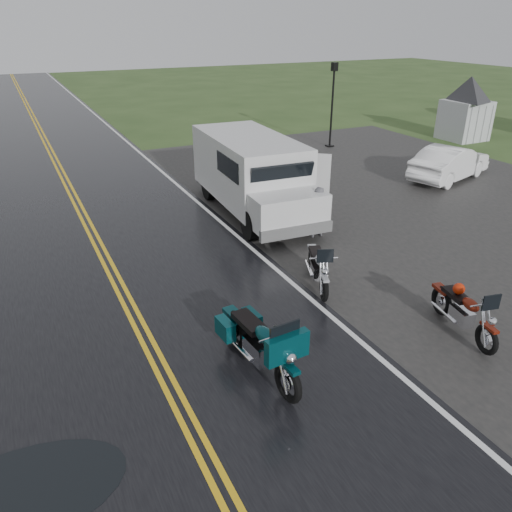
{
  "coord_description": "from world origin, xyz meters",
  "views": [
    {
      "loc": [
        -1.71,
        -7.1,
        5.85
      ],
      "look_at": [
        2.8,
        2.0,
        1.0
      ],
      "focal_mm": 35.0,
      "sensor_mm": 36.0,
      "label": 1
    }
  ],
  "objects_px": {
    "visitor_center": "(469,92)",
    "motorcycle_red": "(489,329)",
    "sedan_white": "(450,163)",
    "motorcycle_teal": "(288,368)",
    "motorcycle_silver": "(325,279)",
    "van_white": "(250,199)",
    "person_at_van": "(317,213)",
    "lamp_post_far_right": "(332,106)"
  },
  "relations": [
    {
      "from": "motorcycle_teal",
      "to": "motorcycle_silver",
      "type": "relative_size",
      "value": 1.19
    },
    {
      "from": "motorcycle_teal",
      "to": "motorcycle_silver",
      "type": "height_order",
      "value": "motorcycle_teal"
    },
    {
      "from": "motorcycle_teal",
      "to": "person_at_van",
      "type": "height_order",
      "value": "person_at_van"
    },
    {
      "from": "person_at_van",
      "to": "sedan_white",
      "type": "relative_size",
      "value": 0.37
    },
    {
      "from": "van_white",
      "to": "sedan_white",
      "type": "bearing_deg",
      "value": 14.53
    },
    {
      "from": "van_white",
      "to": "sedan_white",
      "type": "distance_m",
      "value": 9.87
    },
    {
      "from": "visitor_center",
      "to": "motorcycle_silver",
      "type": "relative_size",
      "value": 7.8
    },
    {
      "from": "person_at_van",
      "to": "lamp_post_far_right",
      "type": "xyz_separation_m",
      "value": [
        6.8,
        9.39,
        1.26
      ]
    },
    {
      "from": "visitor_center",
      "to": "sedan_white",
      "type": "height_order",
      "value": "visitor_center"
    },
    {
      "from": "sedan_white",
      "to": "person_at_van",
      "type": "bearing_deg",
      "value": 91.16
    },
    {
      "from": "motorcycle_red",
      "to": "person_at_van",
      "type": "relative_size",
      "value": 1.35
    },
    {
      "from": "motorcycle_teal",
      "to": "person_at_van",
      "type": "xyz_separation_m",
      "value": [
        4.24,
        5.75,
        0.03
      ]
    },
    {
      "from": "motorcycle_silver",
      "to": "van_white",
      "type": "xyz_separation_m",
      "value": [
        0.07,
        3.95,
        0.64
      ]
    },
    {
      "from": "visitor_center",
      "to": "sedan_white",
      "type": "bearing_deg",
      "value": -140.45
    },
    {
      "from": "motorcycle_teal",
      "to": "lamp_post_far_right",
      "type": "distance_m",
      "value": 18.78
    },
    {
      "from": "visitor_center",
      "to": "motorcycle_teal",
      "type": "xyz_separation_m",
      "value": [
        -18.34,
        -13.49,
        -1.68
      ]
    },
    {
      "from": "motorcycle_silver",
      "to": "person_at_van",
      "type": "xyz_separation_m",
      "value": [
        1.89,
        3.27,
        0.15
      ]
    },
    {
      "from": "lamp_post_far_right",
      "to": "motorcycle_silver",
      "type": "bearing_deg",
      "value": -124.47
    },
    {
      "from": "visitor_center",
      "to": "motorcycle_red",
      "type": "bearing_deg",
      "value": -135.61
    },
    {
      "from": "visitor_center",
      "to": "sedan_white",
      "type": "relative_size",
      "value": 3.92
    },
    {
      "from": "motorcycle_teal",
      "to": "person_at_van",
      "type": "distance_m",
      "value": 7.15
    },
    {
      "from": "motorcycle_red",
      "to": "van_white",
      "type": "relative_size",
      "value": 0.32
    },
    {
      "from": "motorcycle_red",
      "to": "lamp_post_far_right",
      "type": "relative_size",
      "value": 0.51
    },
    {
      "from": "motorcycle_red",
      "to": "van_white",
      "type": "distance_m",
      "value": 7.18
    },
    {
      "from": "van_white",
      "to": "person_at_van",
      "type": "xyz_separation_m",
      "value": [
        1.82,
        -0.68,
        -0.49
      ]
    },
    {
      "from": "motorcycle_teal",
      "to": "sedan_white",
      "type": "relative_size",
      "value": 0.6
    },
    {
      "from": "motorcycle_silver",
      "to": "sedan_white",
      "type": "xyz_separation_m",
      "value": [
        9.74,
        5.84,
        0.07
      ]
    },
    {
      "from": "visitor_center",
      "to": "van_white",
      "type": "xyz_separation_m",
      "value": [
        -15.92,
        -7.06,
        -1.15
      ]
    },
    {
      "from": "motorcycle_silver",
      "to": "person_at_van",
      "type": "height_order",
      "value": "person_at_van"
    },
    {
      "from": "motorcycle_teal",
      "to": "motorcycle_silver",
      "type": "bearing_deg",
      "value": 42.23
    },
    {
      "from": "sedan_white",
      "to": "van_white",
      "type": "bearing_deg",
      "value": 84.07
    },
    {
      "from": "van_white",
      "to": "person_at_van",
      "type": "distance_m",
      "value": 2.0
    },
    {
      "from": "van_white",
      "to": "lamp_post_far_right",
      "type": "bearing_deg",
      "value": 48.74
    },
    {
      "from": "motorcycle_silver",
      "to": "motorcycle_teal",
      "type": "bearing_deg",
      "value": -111.01
    },
    {
      "from": "van_white",
      "to": "lamp_post_far_right",
      "type": "xyz_separation_m",
      "value": [
        8.62,
        8.71,
        0.77
      ]
    },
    {
      "from": "person_at_van",
      "to": "lamp_post_far_right",
      "type": "relative_size",
      "value": 0.37
    },
    {
      "from": "motorcycle_silver",
      "to": "motorcycle_red",
      "type": "bearing_deg",
      "value": -38.81
    },
    {
      "from": "visitor_center",
      "to": "van_white",
      "type": "relative_size",
      "value": 2.51
    },
    {
      "from": "visitor_center",
      "to": "person_at_van",
      "type": "bearing_deg",
      "value": -151.24
    },
    {
      "from": "sedan_white",
      "to": "lamp_post_far_right",
      "type": "relative_size",
      "value": 1.01
    },
    {
      "from": "motorcycle_teal",
      "to": "motorcycle_silver",
      "type": "distance_m",
      "value": 3.43
    },
    {
      "from": "van_white",
      "to": "motorcycle_red",
      "type": "bearing_deg",
      "value": -73.69
    }
  ]
}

